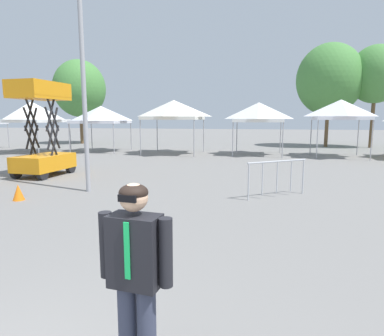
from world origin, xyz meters
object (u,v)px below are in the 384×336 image
object	(u,v)px
canopy_tent_far_right	(32,112)
canopy_tent_far_left	(101,115)
canopy_tent_center	(259,112)
tree_behind_tents_center	(80,89)
traffic_cone_lot_center	(18,192)
tree_behind_tents_right	(329,80)
scissor_lift	(43,147)
tree_behind_tents_left	(376,74)
canopy_tent_behind_center	(341,110)
person_foreground	(136,272)
canopy_tent_right_of_center	(174,110)
light_pole_near_lift	(80,11)
crowd_barrier_by_lift	(277,171)

from	to	relation	value
canopy_tent_far_right	canopy_tent_far_left	size ratio (longest dim) A/B	1.10
canopy_tent_center	tree_behind_tents_center	bearing A→B (deg)	157.89
canopy_tent_far_right	traffic_cone_lot_center	xyz separation A→B (m)	(8.39, -11.91, -2.48)
canopy_tent_center	traffic_cone_lot_center	world-z (taller)	canopy_tent_center
tree_behind_tents_right	traffic_cone_lot_center	world-z (taller)	tree_behind_tents_right
canopy_tent_far_right	scissor_lift	xyz separation A→B (m)	(6.55, -8.13, -1.57)
scissor_lift	tree_behind_tents_left	xyz separation A→B (m)	(17.02, 16.50, 4.46)
canopy_tent_behind_center	person_foreground	size ratio (longest dim) A/B	1.89
canopy_tent_behind_center	traffic_cone_lot_center	bearing A→B (deg)	-130.81
canopy_tent_right_of_center	canopy_tent_far_right	bearing A→B (deg)	-174.21
light_pole_near_lift	tree_behind_tents_right	world-z (taller)	light_pole_near_lift
light_pole_near_lift	crowd_barrier_by_lift	bearing A→B (deg)	4.14
canopy_tent_far_right	canopy_tent_right_of_center	world-z (taller)	canopy_tent_right_of_center
canopy_tent_right_of_center	canopy_tent_center	world-z (taller)	canopy_tent_right_of_center
person_foreground	light_pole_near_lift	bearing A→B (deg)	121.60
canopy_tent_right_of_center	tree_behind_tents_right	distance (m)	13.40
canopy_tent_right_of_center	tree_behind_tents_left	size ratio (longest dim) A/B	0.45
canopy_tent_center	person_foreground	distance (m)	18.88
canopy_tent_right_of_center	tree_behind_tents_center	xyz separation A→B (m)	(-10.45, 6.82, 2.09)
canopy_tent_center	traffic_cone_lot_center	bearing A→B (deg)	-116.15
canopy_tent_right_of_center	tree_behind_tents_left	xyz separation A→B (m)	(14.00, 7.40, 2.78)
scissor_lift	traffic_cone_lot_center	size ratio (longest dim) A/B	8.15
tree_behind_tents_center	crowd_barrier_by_lift	bearing A→B (deg)	-47.35
canopy_tent_behind_center	tree_behind_tents_right	distance (m)	7.95
scissor_lift	light_pole_near_lift	size ratio (longest dim) A/B	0.38
canopy_tent_right_of_center	tree_behind_tents_left	bearing A→B (deg)	27.84
canopy_tent_center	person_foreground	world-z (taller)	canopy_tent_center
canopy_tent_center	tree_behind_tents_center	xyz separation A→B (m)	(-15.80, 6.42, 2.25)
canopy_tent_far_right	traffic_cone_lot_center	world-z (taller)	canopy_tent_far_right
canopy_tent_center	person_foreground	size ratio (longest dim) A/B	1.83
tree_behind_tents_left	crowd_barrier_by_lift	world-z (taller)	tree_behind_tents_left
scissor_lift	person_foreground	bearing A→B (deg)	-51.17
canopy_tent_far_left	tree_behind_tents_right	distance (m)	17.76
traffic_cone_lot_center	light_pole_near_lift	bearing A→B (deg)	47.07
canopy_tent_right_of_center	traffic_cone_lot_center	distance (m)	13.19
canopy_tent_right_of_center	light_pole_near_lift	bearing A→B (deg)	-89.12
canopy_tent_far_left	tree_behind_tents_right	bearing A→B (deg)	24.11
tree_behind_tents_center	crowd_barrier_by_lift	distance (m)	24.59
tree_behind_tents_left	tree_behind_tents_center	bearing A→B (deg)	-178.66
canopy_tent_far_left	tree_behind_tents_left	size ratio (longest dim) A/B	0.43
canopy_tent_behind_center	tree_behind_tents_right	bearing A→B (deg)	84.75
tree_behind_tents_left	tree_behind_tents_right	size ratio (longest dim) A/B	0.96
person_foreground	tree_behind_tents_center	world-z (taller)	tree_behind_tents_center
canopy_tent_right_of_center	canopy_tent_far_left	bearing A→B (deg)	175.06
canopy_tent_center	traffic_cone_lot_center	distance (m)	14.99
canopy_tent_center	canopy_tent_behind_center	world-z (taller)	canopy_tent_behind_center
canopy_tent_behind_center	light_pole_near_lift	bearing A→B (deg)	-130.53
crowd_barrier_by_lift	tree_behind_tents_center	bearing A→B (deg)	132.65
tree_behind_tents_center	crowd_barrier_by_lift	world-z (taller)	tree_behind_tents_center
light_pole_near_lift	tree_behind_tents_right	size ratio (longest dim) A/B	1.19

